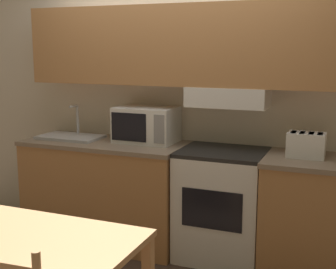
% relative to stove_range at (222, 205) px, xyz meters
% --- Properties ---
extents(ground_plane, '(16.00, 16.00, 0.00)m').
position_rel_stove_range_xyz_m(ground_plane, '(-0.41, 0.29, -0.45)').
color(ground_plane, '#3D2D23').
extents(wall_back, '(5.11, 0.38, 2.55)m').
position_rel_stove_range_xyz_m(wall_back, '(-0.40, 0.22, 1.03)').
color(wall_back, silver).
rests_on(wall_back, ground_plane).
extents(lower_counter_main, '(1.44, 0.63, 0.90)m').
position_rel_stove_range_xyz_m(lower_counter_main, '(-1.06, -0.02, 0.00)').
color(lower_counter_main, '#B27A47').
rests_on(lower_counter_main, ground_plane).
extents(lower_counter_right_stub, '(0.61, 0.63, 0.90)m').
position_rel_stove_range_xyz_m(lower_counter_right_stub, '(0.65, -0.02, 0.00)').
color(lower_counter_right_stub, '#B27A47').
rests_on(lower_counter_right_stub, ground_plane).
extents(stove_range, '(0.68, 0.58, 0.90)m').
position_rel_stove_range_xyz_m(stove_range, '(0.00, 0.00, 0.00)').
color(stove_range, white).
rests_on(stove_range, ground_plane).
extents(microwave, '(0.51, 0.36, 0.30)m').
position_rel_stove_range_xyz_m(microwave, '(-0.71, 0.09, 0.60)').
color(microwave, white).
rests_on(microwave, lower_counter_main).
extents(toaster, '(0.28, 0.19, 0.18)m').
position_rel_stove_range_xyz_m(toaster, '(0.63, 0.01, 0.54)').
color(toaster, white).
rests_on(toaster, lower_counter_right_stub).
extents(sink_basin, '(0.56, 0.34, 0.29)m').
position_rel_stove_range_xyz_m(sink_basin, '(-1.41, -0.02, 0.47)').
color(sink_basin, '#B7BABF').
rests_on(sink_basin, lower_counter_main).
extents(dining_table, '(1.09, 0.78, 0.72)m').
position_rel_stove_range_xyz_m(dining_table, '(-0.56, -1.69, 0.17)').
color(dining_table, tan).
rests_on(dining_table, ground_plane).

